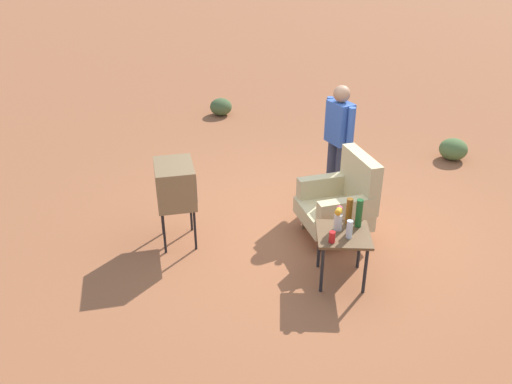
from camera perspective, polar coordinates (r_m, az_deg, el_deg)
The scene contains 12 objects.
ground_plane at distance 6.87m, azimuth 6.88°, elevation -3.63°, with size 60.00×60.00×0.00m, color #A05B38.
armchair at distance 6.47m, azimuth 9.25°, elevation -0.84°, with size 0.97×0.99×1.06m.
side_table at distance 5.67m, azimuth 9.39°, elevation -5.14°, with size 0.56×0.56×0.59m.
tv_on_stand at distance 6.20m, azimuth -8.72°, elevation 0.84°, with size 0.69×0.58×1.03m.
person_standing at distance 7.13m, azimuth 8.91°, elevation 5.89°, with size 0.50×0.37×1.64m.
soda_can_red at distance 5.43m, azimuth 8.23°, elevation -4.84°, with size 0.07×0.07×0.12m, color red.
bottle_wine_green at distance 5.70m, azimuth 11.08°, elevation -2.27°, with size 0.07×0.07×0.32m, color #1E5623.
bottle_short_clear at distance 5.51m, azimuth 10.07°, elevation -3.99°, with size 0.06×0.06×0.20m, color silver.
bottle_tall_amber at distance 5.74m, azimuth 10.03°, elevation -2.05°, with size 0.07×0.07×0.30m, color brown.
flower_vase at distance 5.61m, azimuth 8.90°, elevation -2.72°, with size 0.14×0.10×0.27m.
shrub_near at distance 9.20m, azimuth 20.55°, elevation 4.36°, with size 0.45×0.45×0.35m, color #516B38.
shrub_far at distance 10.67m, azimuth -3.81°, elevation 9.17°, with size 0.44×0.44×0.34m, color #475B33.
Camera 1 is at (5.85, -0.58, 3.55)m, focal length 37.00 mm.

